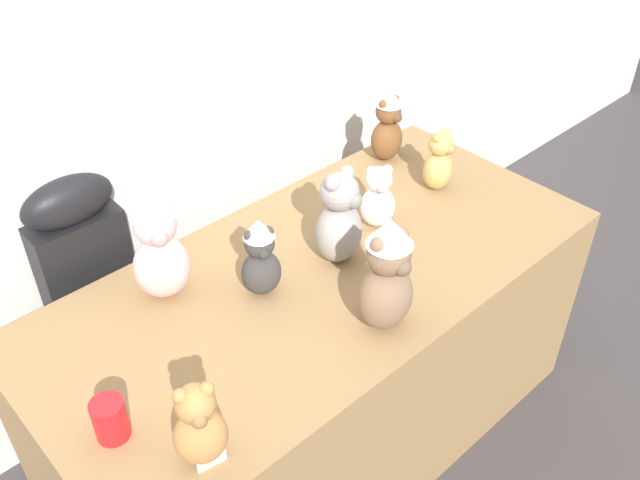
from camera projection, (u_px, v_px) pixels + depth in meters
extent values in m
plane|color=#3D3838|center=(368.00, 476.00, 2.43)|extent=(10.00, 10.00, 0.00)
cube|color=silver|center=(175.00, 43.00, 2.16)|extent=(7.00, 0.08, 2.60)
cube|color=olive|center=(320.00, 360.00, 2.33)|extent=(1.79, 0.84, 0.78)
cube|color=black|center=(102.00, 330.00, 2.34)|extent=(0.28, 0.13, 0.93)
ellipsoid|color=black|center=(67.00, 202.00, 2.02)|extent=(0.28, 0.13, 0.15)
ellipsoid|color=brown|center=(387.00, 140.00, 2.56)|extent=(0.13, 0.11, 0.16)
sphere|color=brown|center=(388.00, 111.00, 2.49)|extent=(0.09, 0.09, 0.09)
sphere|color=brown|center=(384.00, 105.00, 2.45)|extent=(0.04, 0.04, 0.04)
sphere|color=brown|center=(394.00, 100.00, 2.48)|extent=(0.04, 0.04, 0.04)
sphere|color=brown|center=(397.00, 117.00, 2.47)|extent=(0.04, 0.04, 0.04)
cone|color=silver|center=(389.00, 97.00, 2.46)|extent=(0.10, 0.10, 0.06)
ellipsoid|color=gray|center=(339.00, 232.00, 2.08)|extent=(0.18, 0.16, 0.20)
sphere|color=gray|center=(340.00, 192.00, 2.00)|extent=(0.12, 0.12, 0.12)
sphere|color=gray|center=(333.00, 184.00, 1.94)|extent=(0.04, 0.04, 0.04)
sphere|color=gray|center=(347.00, 173.00, 1.99)|extent=(0.04, 0.04, 0.04)
sphere|color=slate|center=(354.00, 201.00, 1.98)|extent=(0.05, 0.05, 0.05)
ellipsoid|color=tan|center=(438.00, 170.00, 2.41)|extent=(0.12, 0.11, 0.14)
sphere|color=tan|center=(441.00, 144.00, 2.35)|extent=(0.08, 0.08, 0.08)
sphere|color=tan|center=(438.00, 138.00, 2.31)|extent=(0.03, 0.03, 0.03)
sphere|color=tan|center=(446.00, 132.00, 2.34)|extent=(0.03, 0.03, 0.03)
sphere|color=olive|center=(450.00, 149.00, 2.33)|extent=(0.04, 0.04, 0.04)
ellipsoid|color=beige|center=(162.00, 266.00, 1.96)|extent=(0.20, 0.18, 0.20)
sphere|color=beige|center=(155.00, 225.00, 1.87)|extent=(0.12, 0.12, 0.12)
sphere|color=beige|center=(138.00, 214.00, 1.83)|extent=(0.04, 0.04, 0.04)
sphere|color=beige|center=(166.00, 207.00, 1.85)|extent=(0.04, 0.04, 0.04)
sphere|color=#A88783|center=(159.00, 238.00, 1.84)|extent=(0.05, 0.05, 0.05)
cone|color=silver|center=(151.00, 203.00, 1.82)|extent=(0.12, 0.12, 0.08)
ellipsoid|color=white|center=(377.00, 207.00, 2.24)|extent=(0.15, 0.14, 0.14)
sphere|color=white|center=(379.00, 180.00, 2.17)|extent=(0.08, 0.08, 0.08)
sphere|color=white|center=(371.00, 172.00, 2.15)|extent=(0.03, 0.03, 0.03)
sphere|color=white|center=(388.00, 170.00, 2.16)|extent=(0.03, 0.03, 0.03)
sphere|color=#B4B3AF|center=(382.00, 188.00, 2.15)|extent=(0.04, 0.04, 0.04)
ellipsoid|color=#7F6047|center=(385.00, 296.00, 1.86)|extent=(0.17, 0.15, 0.20)
sphere|color=#7F6047|center=(389.00, 254.00, 1.77)|extent=(0.12, 0.12, 0.12)
sphere|color=#7F6047|center=(379.00, 245.00, 1.72)|extent=(0.04, 0.04, 0.04)
sphere|color=#7F6047|center=(400.00, 234.00, 1.76)|extent=(0.04, 0.04, 0.04)
sphere|color=brown|center=(402.00, 267.00, 1.74)|extent=(0.05, 0.05, 0.05)
cone|color=silver|center=(390.00, 232.00, 1.72)|extent=(0.12, 0.12, 0.08)
ellipsoid|color=#383533|center=(261.00, 272.00, 1.98)|extent=(0.14, 0.13, 0.14)
sphere|color=#383533|center=(259.00, 243.00, 1.91)|extent=(0.09, 0.09, 0.09)
sphere|color=#383533|center=(249.00, 236.00, 1.88)|extent=(0.03, 0.03, 0.03)
sphere|color=#383533|center=(268.00, 231.00, 1.90)|extent=(0.03, 0.03, 0.03)
sphere|color=#32302E|center=(264.00, 253.00, 1.89)|extent=(0.04, 0.04, 0.04)
cone|color=silver|center=(258.00, 228.00, 1.88)|extent=(0.09, 0.09, 0.06)
ellipsoid|color=#B27A42|center=(201.00, 436.00, 1.53)|extent=(0.15, 0.14, 0.15)
sphere|color=#B27A42|center=(195.00, 404.00, 1.46)|extent=(0.09, 0.09, 0.09)
sphere|color=#B27A42|center=(180.00, 396.00, 1.43)|extent=(0.03, 0.03, 0.03)
sphere|color=#B27A42|center=(207.00, 389.00, 1.45)|extent=(0.03, 0.03, 0.03)
sphere|color=olive|center=(199.00, 420.00, 1.44)|extent=(0.04, 0.04, 0.04)
cylinder|color=red|center=(110.00, 419.00, 1.59)|extent=(0.08, 0.08, 0.11)
cube|color=white|center=(211.00, 458.00, 1.55)|extent=(0.07, 0.02, 0.05)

